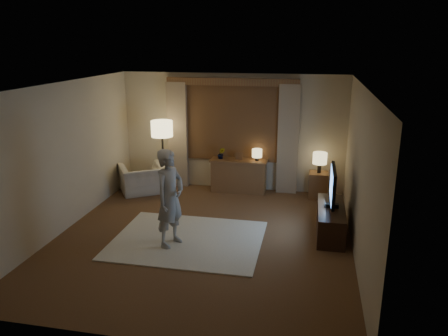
% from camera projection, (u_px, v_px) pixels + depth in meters
% --- Properties ---
extents(room, '(5.04, 5.54, 2.64)m').
position_uv_depth(room, '(209.00, 156.00, 7.64)').
color(room, brown).
rests_on(room, ground).
extents(rug, '(2.50, 2.00, 0.02)m').
position_uv_depth(rug, '(188.00, 240.00, 7.44)').
color(rug, '#EEE7C8').
rests_on(rug, floor).
extents(sideboard, '(1.20, 0.40, 0.70)m').
position_uv_depth(sideboard, '(239.00, 176.00, 9.76)').
color(sideboard, brown).
rests_on(sideboard, floor).
extents(picture_frame, '(0.16, 0.02, 0.20)m').
position_uv_depth(picture_frame, '(239.00, 157.00, 9.63)').
color(picture_frame, brown).
rests_on(picture_frame, sideboard).
extents(plant, '(0.16, 0.13, 0.30)m').
position_uv_depth(plant, '(221.00, 154.00, 9.69)').
color(plant, '#999999').
rests_on(plant, sideboard).
extents(table_lamp_sideboard, '(0.22, 0.22, 0.30)m').
position_uv_depth(table_lamp_sideboard, '(257.00, 154.00, 9.53)').
color(table_lamp_sideboard, black).
rests_on(table_lamp_sideboard, sideboard).
extents(floor_lamp, '(0.47, 0.47, 1.61)m').
position_uv_depth(floor_lamp, '(162.00, 133.00, 9.45)').
color(floor_lamp, black).
rests_on(floor_lamp, floor).
extents(armchair, '(1.26, 1.22, 0.62)m').
position_uv_depth(armchair, '(143.00, 179.00, 9.71)').
color(armchair, beige).
rests_on(armchair, floor).
extents(side_table, '(0.40, 0.40, 0.56)m').
position_uv_depth(side_table, '(318.00, 185.00, 9.39)').
color(side_table, brown).
rests_on(side_table, floor).
extents(table_lamp_side, '(0.30, 0.30, 0.44)m').
position_uv_depth(table_lamp_side, '(320.00, 159.00, 9.23)').
color(table_lamp_side, black).
rests_on(table_lamp_side, side_table).
extents(tv_stand, '(0.45, 1.40, 0.50)m').
position_uv_depth(tv_stand, '(330.00, 220.00, 7.63)').
color(tv_stand, black).
rests_on(tv_stand, floor).
extents(tv, '(0.24, 0.97, 0.70)m').
position_uv_depth(tv, '(333.00, 186.00, 7.45)').
color(tv, black).
rests_on(tv, tv_stand).
extents(person, '(0.57, 0.69, 1.62)m').
position_uv_depth(person, '(170.00, 198.00, 7.04)').
color(person, '#9B988F').
rests_on(person, rug).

